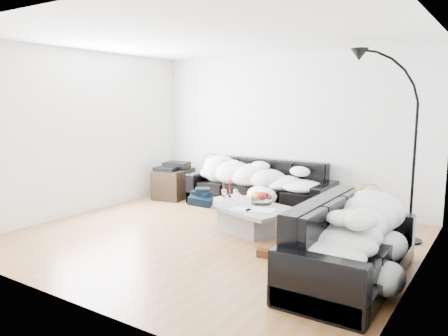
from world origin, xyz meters
The scene contains 24 objects.
ground centered at (0.00, 0.00, 0.00)m, with size 5.00×5.00×0.00m, color #975F2D.
wall_back centered at (0.00, 2.25, 1.30)m, with size 5.00×0.02×2.60m, color silver.
wall_left centered at (-2.50, 0.00, 1.30)m, with size 0.02×4.50×2.60m, color silver.
wall_right centered at (2.50, 0.00, 1.30)m, with size 0.02×4.50×2.60m, color silver.
ceiling centered at (0.00, 0.00, 2.60)m, with size 5.00×5.00×0.00m, color white.
sofa_back centered at (-0.26, 1.78, 0.41)m, with size 2.48×0.86×0.81m, color black.
sofa_right centered at (1.98, -0.38, 0.40)m, with size 1.99×0.85×0.81m, color black.
sleeper_back centered at (-0.26, 1.73, 0.63)m, with size 2.10×0.73×0.42m, color white, non-canonical shape.
sleeper_right centered at (1.98, -0.38, 0.63)m, with size 1.71×0.72×0.42m, color white, non-canonical shape.
teal_cushion centered at (1.92, 0.24, 0.72)m, with size 0.36×0.30×0.20m, color #0D604E.
coffee_table centered at (0.27, 0.45, 0.20)m, with size 1.34×0.78×0.39m, color #939699.
fruit_bowl centered at (0.40, 0.63, 0.48)m, with size 0.29×0.29×0.18m, color white.
wine_glass_a centered at (0.00, 0.60, 0.48)m, with size 0.07×0.07×0.17m, color white.
wine_glass_b centered at (-0.11, 0.47, 0.48)m, with size 0.08×0.08×0.18m, color white.
wine_glass_c centered at (0.16, 0.42, 0.47)m, with size 0.07×0.07×0.16m, color white.
candle_left centered at (-0.26, 0.69, 0.51)m, with size 0.04×0.04×0.23m, color maroon.
candle_right centered at (-0.20, 0.76, 0.52)m, with size 0.05×0.05×0.25m, color maroon.
newspaper_a centered at (0.57, 0.30, 0.40)m, with size 0.36×0.27×0.01m, color silver.
newspaper_b centered at (0.34, 0.19, 0.40)m, with size 0.27×0.19×0.01m, color silver.
navy_jacket centered at (-0.29, 0.18, 0.55)m, with size 0.33×0.28×0.17m, color black, non-canonical shape.
shoes centered at (1.06, -0.19, 0.05)m, with size 0.45×0.33×0.10m, color #472311, non-canonical shape.
av_cabinet centered at (-2.00, 1.61, 0.27)m, with size 0.54×0.78×0.54m, color black.
stereo centered at (-2.00, 1.61, 0.60)m, with size 0.44×0.34×0.13m, color black.
floor_lamp centered at (2.23, 1.26, 1.09)m, with size 0.79×0.32×2.18m, color black, non-canonical shape.
Camera 1 is at (3.23, -4.59, 1.79)m, focal length 35.00 mm.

